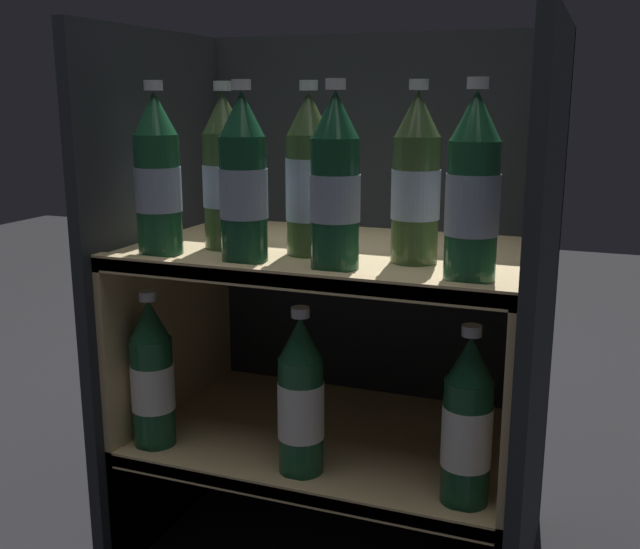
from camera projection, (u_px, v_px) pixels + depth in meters
The scene contains 15 objects.
fridge_back_wall at pixel (372, 278), 1.35m from camera, with size 0.64×0.02×0.84m, color #23262B.
fridge_side_left at pixel (163, 289), 1.27m from camera, with size 0.02×0.43×0.84m, color #23262B.
fridge_side_right at pixel (539, 327), 1.06m from camera, with size 0.02×0.43×0.84m, color #23262B.
shelf_lower at pixel (331, 457), 1.21m from camera, with size 0.60×0.39×0.21m.
shelf_upper at pixel (332, 336), 1.17m from camera, with size 0.60×0.39×0.52m.
bottle_upper_front_0 at pixel (158, 178), 1.07m from camera, with size 0.07×0.07×0.25m.
bottle_upper_front_1 at pixel (243, 182), 1.02m from camera, with size 0.07×0.07×0.25m.
bottle_upper_front_2 at pixel (335, 186), 0.98m from camera, with size 0.07×0.07×0.25m.
bottle_upper_front_3 at pixel (473, 192), 0.92m from camera, with size 0.07×0.07×0.25m.
bottle_upper_back_0 at pixel (225, 175), 1.12m from camera, with size 0.07×0.07×0.25m.
bottle_upper_back_1 at pixel (309, 179), 1.07m from camera, with size 0.07×0.07×0.25m.
bottle_upper_back_2 at pixel (416, 183), 1.01m from camera, with size 0.07×0.07×0.25m.
bottle_lower_front_0 at pixel (152, 377), 1.15m from camera, with size 0.07×0.07×0.25m.
bottle_lower_front_1 at pixel (304, 400), 1.06m from camera, with size 0.07×0.07×0.25m.
bottle_lower_front_2 at pixel (467, 425), 0.98m from camera, with size 0.07×0.07×0.25m.
Camera 1 is at (0.38, -0.86, 0.74)m, focal length 42.00 mm.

